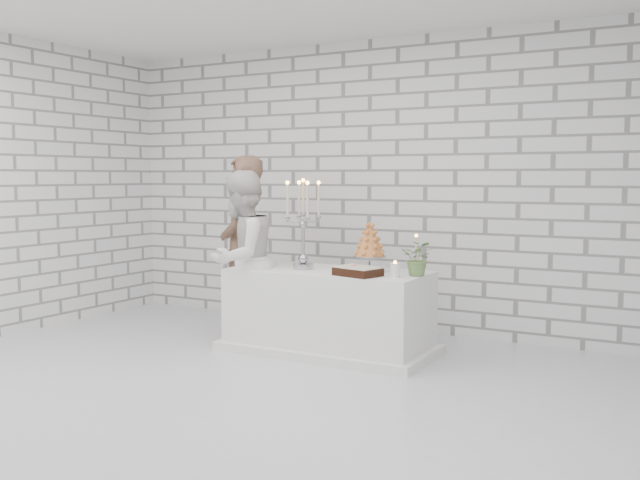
{
  "coord_description": "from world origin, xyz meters",
  "views": [
    {
      "loc": [
        3.2,
        -4.35,
        1.59
      ],
      "look_at": [
        0.23,
        1.02,
        1.05
      ],
      "focal_mm": 40.39,
      "sensor_mm": 36.0,
      "label": 1
    }
  ],
  "objects_px": {
    "cake_table": "(328,311)",
    "candelabra": "(303,224)",
    "bride": "(241,259)",
    "croquembouche": "(370,246)",
    "groom": "(242,247)"
  },
  "relations": [
    {
      "from": "cake_table",
      "to": "candelabra",
      "type": "relative_size",
      "value": 2.18
    },
    {
      "from": "bride",
      "to": "croquembouche",
      "type": "relative_size",
      "value": 3.6
    },
    {
      "from": "bride",
      "to": "candelabra",
      "type": "height_order",
      "value": "bride"
    },
    {
      "from": "candelabra",
      "to": "croquembouche",
      "type": "xyz_separation_m",
      "value": [
        0.61,
        0.12,
        -0.18
      ]
    },
    {
      "from": "bride",
      "to": "candelabra",
      "type": "distance_m",
      "value": 0.69
    },
    {
      "from": "candelabra",
      "to": "bride",
      "type": "bearing_deg",
      "value": -163.3
    },
    {
      "from": "candelabra",
      "to": "croquembouche",
      "type": "height_order",
      "value": "candelabra"
    },
    {
      "from": "groom",
      "to": "bride",
      "type": "relative_size",
      "value": 1.09
    },
    {
      "from": "candelabra",
      "to": "croquembouche",
      "type": "distance_m",
      "value": 0.65
    },
    {
      "from": "groom",
      "to": "croquembouche",
      "type": "bearing_deg",
      "value": 61.03
    },
    {
      "from": "groom",
      "to": "candelabra",
      "type": "distance_m",
      "value": 0.85
    },
    {
      "from": "groom",
      "to": "croquembouche",
      "type": "height_order",
      "value": "groom"
    },
    {
      "from": "groom",
      "to": "candelabra",
      "type": "bearing_deg",
      "value": 51.15
    },
    {
      "from": "cake_table",
      "to": "candelabra",
      "type": "bearing_deg",
      "value": -168.49
    },
    {
      "from": "groom",
      "to": "candelabra",
      "type": "relative_size",
      "value": 2.18
    }
  ]
}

